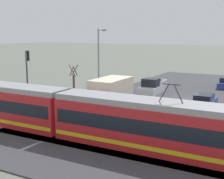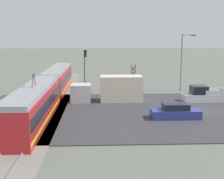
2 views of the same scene
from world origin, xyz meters
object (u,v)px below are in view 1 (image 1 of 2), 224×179
at_px(street_lamp_near_crossing, 99,55).
at_px(pickup_truck, 153,87).
at_px(sedan_car_1, 204,102).
at_px(box_truck, 105,97).
at_px(street_tree, 74,84).
at_px(traffic_light_pole, 27,73).
at_px(light_rail_tram, 64,113).

bearing_deg(street_lamp_near_crossing, pickup_truck, -175.07).
bearing_deg(sedan_car_1, pickup_truck, 144.94).
distance_m(box_truck, pickup_truck, 10.99).
bearing_deg(pickup_truck, box_truck, 87.03).
xyz_separation_m(pickup_truck, street_tree, (6.56, 7.68, 1.03)).
distance_m(box_truck, traffic_light_pole, 7.71).
distance_m(sedan_car_1, street_tree, 14.27).
bearing_deg(street_tree, street_lamp_near_crossing, -83.40).
bearing_deg(pickup_truck, street_tree, 49.49).
height_order(pickup_truck, street_tree, street_tree).
bearing_deg(street_tree, sedan_car_1, -170.12).
bearing_deg(pickup_truck, sedan_car_1, 144.94).
relative_size(sedan_car_1, street_tree, 1.16).
distance_m(pickup_truck, street_tree, 10.15).
relative_size(sedan_car_1, traffic_light_pole, 0.79).
xyz_separation_m(box_truck, traffic_light_pole, (6.55, 3.37, 2.27)).
bearing_deg(street_lamp_near_crossing, street_tree, 96.60).
bearing_deg(sedan_car_1, box_truck, -144.54).
xyz_separation_m(light_rail_tram, traffic_light_pole, (7.16, -3.91, 2.08)).
distance_m(pickup_truck, sedan_car_1, 9.11).
relative_size(light_rail_tram, pickup_truck, 6.18).
distance_m(pickup_truck, street_lamp_near_crossing, 8.34).
bearing_deg(sedan_car_1, traffic_light_pole, -148.06).
distance_m(box_truck, sedan_car_1, 9.89).
height_order(light_rail_tram, street_tree, light_rail_tram).
bearing_deg(traffic_light_pole, sedan_car_1, -148.06).
bearing_deg(traffic_light_pole, box_truck, -152.77).
relative_size(light_rail_tram, box_truck, 3.85).
height_order(street_tree, street_lamp_near_crossing, street_lamp_near_crossing).
height_order(pickup_truck, street_lamp_near_crossing, street_lamp_near_crossing).
bearing_deg(pickup_truck, light_rail_tram, 90.11).
relative_size(light_rail_tram, sedan_car_1, 7.02).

